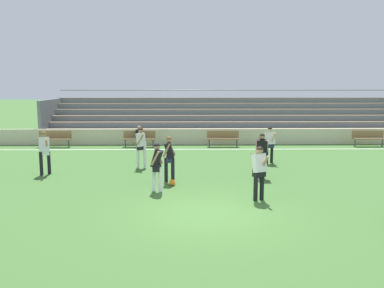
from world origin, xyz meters
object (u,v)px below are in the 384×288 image
at_px(bench_far_right, 223,137).
at_px(bench_near_wall_gap, 55,137).
at_px(spectator_seated, 139,135).
at_px(player_white_challenging, 141,144).
at_px(player_dark_wide_right, 157,163).
at_px(bleacher_stand, 235,117).
at_px(bench_centre_sideline, 368,137).
at_px(player_dark_wide_left, 262,151).
at_px(soccer_ball, 172,182).
at_px(player_white_dropping_back, 44,149).
at_px(player_dark_overlapping, 169,155).
at_px(player_white_trailing_run, 270,142).
at_px(bench_far_left, 139,137).
at_px(player_white_deep_cover, 259,168).

bearing_deg(bench_far_right, bench_near_wall_gap, 180.00).
distance_m(spectator_seated, player_white_challenging, 5.77).
bearing_deg(player_dark_wide_right, bleacher_stand, 72.78).
height_order(bleacher_stand, bench_near_wall_gap, bleacher_stand).
distance_m(spectator_seated, player_dark_wide_right, 9.67).
bearing_deg(bench_centre_sideline, bleacher_stand, 151.85).
height_order(bench_centre_sideline, spectator_seated, spectator_seated).
bearing_deg(player_dark_wide_left, soccer_ball, -161.17).
xyz_separation_m(bench_centre_sideline, player_white_dropping_back, (-15.87, -7.06, 0.48)).
bearing_deg(player_white_challenging, soccer_ball, -65.26).
bearing_deg(player_dark_overlapping, player_dark_wide_right, -105.66).
xyz_separation_m(bench_near_wall_gap, player_dark_wide_left, (10.19, -7.73, 0.47)).
relative_size(bench_near_wall_gap, soccer_ball, 8.18).
relative_size(bleacher_stand, player_dark_overlapping, 14.41).
bearing_deg(bench_far_right, player_white_trailing_run, -71.60).
relative_size(bleacher_stand, player_white_challenging, 14.03).
relative_size(bench_far_left, player_dark_wide_left, 1.06).
bearing_deg(bleacher_stand, bench_centre_sideline, -28.15).
height_order(player_dark_wide_right, soccer_ball, player_dark_wide_right).
distance_m(bleacher_stand, bench_centre_sideline, 8.15).
height_order(player_dark_overlapping, player_white_dropping_back, player_white_dropping_back).
xyz_separation_m(player_dark_wide_right, player_white_deep_cover, (3.17, -1.08, 0.04)).
height_order(bench_centre_sideline, player_white_deep_cover, player_white_deep_cover).
height_order(player_dark_wide_right, player_white_challenging, player_white_challenging).
xyz_separation_m(player_dark_wide_left, player_white_trailing_run, (0.88, 2.84, -0.04)).
bearing_deg(soccer_ball, player_white_dropping_back, 160.25).
bearing_deg(player_dark_overlapping, bleacher_stand, 72.62).
height_order(bench_far_left, bench_centre_sideline, same).
bearing_deg(bleacher_stand, player_white_dropping_back, -128.69).
relative_size(bleacher_stand, bench_far_right, 13.37).
bearing_deg(player_white_deep_cover, player_white_trailing_run, 75.46).
distance_m(bench_far_left, bench_far_right, 4.72).
height_order(bench_far_left, player_white_challenging, player_white_challenging).
distance_m(bench_far_right, player_dark_wide_left, 7.78).
bearing_deg(player_dark_wide_left, bench_far_right, 95.54).
distance_m(player_dark_wide_right, player_white_deep_cover, 3.35).
bearing_deg(bench_centre_sideline, player_white_deep_cover, -127.25).
relative_size(bench_near_wall_gap, player_white_deep_cover, 1.08).
bearing_deg(bench_near_wall_gap, player_white_deep_cover, -48.28).
bearing_deg(player_dark_wide_right, bench_centre_sideline, 40.40).
relative_size(bench_near_wall_gap, player_dark_wide_left, 1.06).
bearing_deg(player_white_trailing_run, bench_far_left, 142.38).
bearing_deg(player_white_trailing_run, player_dark_overlapping, -141.24).
bearing_deg(player_dark_wide_right, player_dark_overlapping, 74.34).
relative_size(bench_far_left, spectator_seated, 1.49).
height_order(player_dark_wide_right, player_white_dropping_back, player_white_dropping_back).
bearing_deg(bench_far_left, soccer_ball, -76.47).
bearing_deg(player_dark_overlapping, bench_centre_sideline, 37.33).
xyz_separation_m(spectator_seated, player_dark_wide_left, (5.47, -7.61, 0.31)).
distance_m(bleacher_stand, spectator_seated, 7.07).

